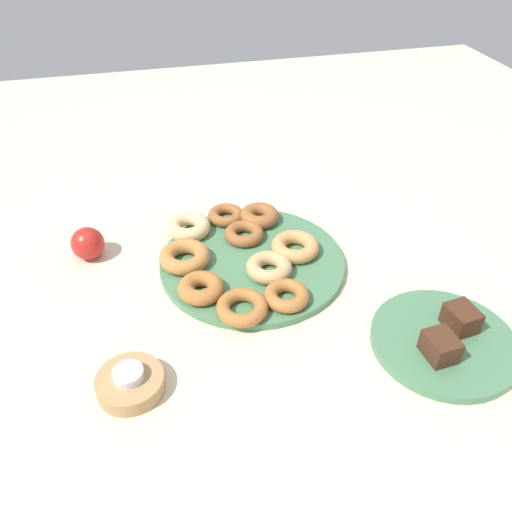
{
  "coord_description": "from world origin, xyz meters",
  "views": [
    {
      "loc": [
        0.18,
        0.75,
        0.63
      ],
      "look_at": [
        0.0,
        0.03,
        0.04
      ],
      "focal_mm": 36.22,
      "sensor_mm": 36.0,
      "label": 1
    }
  ],
  "objects_px": {
    "donut_0": "(185,257)",
    "brownie_far": "(440,347)",
    "donut_plate": "(252,262)",
    "donut_7": "(201,288)",
    "donut_2": "(269,267)",
    "donut_9": "(188,227)",
    "candle_holder": "(130,383)",
    "donut_3": "(226,215)",
    "brownie_near": "(461,318)",
    "cake_plate": "(444,342)",
    "tealight": "(128,374)",
    "donut_5": "(242,307)",
    "donut_1": "(296,248)",
    "donut_8": "(259,216)",
    "donut_6": "(286,296)",
    "donut_4": "(242,234)",
    "apple": "(88,243)"
  },
  "relations": [
    {
      "from": "donut_6",
      "to": "donut_8",
      "type": "bearing_deg",
      "value": -93.35
    },
    {
      "from": "donut_3",
      "to": "candle_holder",
      "type": "xyz_separation_m",
      "value": [
        0.22,
        0.39,
        -0.01
      ]
    },
    {
      "from": "donut_5",
      "to": "brownie_far",
      "type": "bearing_deg",
      "value": 148.66
    },
    {
      "from": "donut_1",
      "to": "donut_2",
      "type": "bearing_deg",
      "value": 34.79
    },
    {
      "from": "donut_8",
      "to": "cake_plate",
      "type": "xyz_separation_m",
      "value": [
        -0.21,
        0.4,
        -0.02
      ]
    },
    {
      "from": "donut_3",
      "to": "donut_8",
      "type": "bearing_deg",
      "value": 159.67
    },
    {
      "from": "donut_5",
      "to": "cake_plate",
      "type": "height_order",
      "value": "donut_5"
    },
    {
      "from": "donut_8",
      "to": "candle_holder",
      "type": "distance_m",
      "value": 0.46
    },
    {
      "from": "tealight",
      "to": "donut_5",
      "type": "bearing_deg",
      "value": -151.53
    },
    {
      "from": "donut_4",
      "to": "donut_1",
      "type": "bearing_deg",
      "value": 141.26
    },
    {
      "from": "donut_plate",
      "to": "tealight",
      "type": "distance_m",
      "value": 0.34
    },
    {
      "from": "donut_3",
      "to": "donut_8",
      "type": "height_order",
      "value": "donut_8"
    },
    {
      "from": "donut_3",
      "to": "donut_plate",
      "type": "bearing_deg",
      "value": 98.71
    },
    {
      "from": "donut_4",
      "to": "cake_plate",
      "type": "height_order",
      "value": "donut_4"
    },
    {
      "from": "donut_4",
      "to": "apple",
      "type": "bearing_deg",
      "value": -6.44
    },
    {
      "from": "brownie_near",
      "to": "brownie_far",
      "type": "bearing_deg",
      "value": 36.03
    },
    {
      "from": "donut_plate",
      "to": "donut_7",
      "type": "distance_m",
      "value": 0.14
    },
    {
      "from": "candle_holder",
      "to": "brownie_far",
      "type": "bearing_deg",
      "value": 172.44
    },
    {
      "from": "donut_2",
      "to": "donut_7",
      "type": "distance_m",
      "value": 0.13
    },
    {
      "from": "brownie_far",
      "to": "tealight",
      "type": "relative_size",
      "value": 1.14
    },
    {
      "from": "donut_8",
      "to": "donut_1",
      "type": "bearing_deg",
      "value": 108.41
    },
    {
      "from": "candle_holder",
      "to": "donut_plate",
      "type": "bearing_deg",
      "value": -135.16
    },
    {
      "from": "donut_3",
      "to": "brownie_far",
      "type": "xyz_separation_m",
      "value": [
        -0.24,
        0.45,
        0.01
      ]
    },
    {
      "from": "cake_plate",
      "to": "donut_7",
      "type": "bearing_deg",
      "value": -28.83
    },
    {
      "from": "donut_8",
      "to": "donut_9",
      "type": "height_order",
      "value": "same"
    },
    {
      "from": "donut_9",
      "to": "cake_plate",
      "type": "distance_m",
      "value": 0.53
    },
    {
      "from": "donut_5",
      "to": "cake_plate",
      "type": "bearing_deg",
      "value": 155.6
    },
    {
      "from": "donut_7",
      "to": "cake_plate",
      "type": "distance_m",
      "value": 0.41
    },
    {
      "from": "donut_plate",
      "to": "donut_4",
      "type": "height_order",
      "value": "donut_4"
    },
    {
      "from": "donut_2",
      "to": "cake_plate",
      "type": "bearing_deg",
      "value": 135.66
    },
    {
      "from": "donut_9",
      "to": "cake_plate",
      "type": "relative_size",
      "value": 0.39
    },
    {
      "from": "donut_7",
      "to": "apple",
      "type": "height_order",
      "value": "apple"
    },
    {
      "from": "donut_1",
      "to": "donut_7",
      "type": "height_order",
      "value": "same"
    },
    {
      "from": "donut_0",
      "to": "brownie_far",
      "type": "bearing_deg",
      "value": 137.1
    },
    {
      "from": "tealight",
      "to": "donut_0",
      "type": "bearing_deg",
      "value": -114.11
    },
    {
      "from": "candle_holder",
      "to": "donut_3",
      "type": "bearing_deg",
      "value": -119.77
    },
    {
      "from": "cake_plate",
      "to": "candle_holder",
      "type": "xyz_separation_m",
      "value": [
        0.49,
        -0.03,
        0.01
      ]
    },
    {
      "from": "tealight",
      "to": "donut_6",
      "type": "bearing_deg",
      "value": -157.36
    },
    {
      "from": "brownie_near",
      "to": "tealight",
      "type": "relative_size",
      "value": 1.14
    },
    {
      "from": "candle_holder",
      "to": "donut_9",
      "type": "bearing_deg",
      "value": -111.02
    },
    {
      "from": "brownie_near",
      "to": "candle_holder",
      "type": "bearing_deg",
      "value": -1.64
    },
    {
      "from": "donut_2",
      "to": "donut_9",
      "type": "xyz_separation_m",
      "value": [
        0.13,
        -0.16,
        0.0
      ]
    },
    {
      "from": "donut_2",
      "to": "brownie_near",
      "type": "relative_size",
      "value": 1.65
    },
    {
      "from": "donut_8",
      "to": "cake_plate",
      "type": "distance_m",
      "value": 0.45
    },
    {
      "from": "donut_plate",
      "to": "tealight",
      "type": "height_order",
      "value": "tealight"
    },
    {
      "from": "donut_0",
      "to": "donut_4",
      "type": "height_order",
      "value": "donut_0"
    },
    {
      "from": "cake_plate",
      "to": "donut_9",
      "type": "bearing_deg",
      "value": -47.57
    },
    {
      "from": "donut_1",
      "to": "tealight",
      "type": "xyz_separation_m",
      "value": [
        0.33,
        0.24,
        0.01
      ]
    },
    {
      "from": "donut_5",
      "to": "brownie_near",
      "type": "distance_m",
      "value": 0.36
    },
    {
      "from": "donut_7",
      "to": "candle_holder",
      "type": "relative_size",
      "value": 0.81
    }
  ]
}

